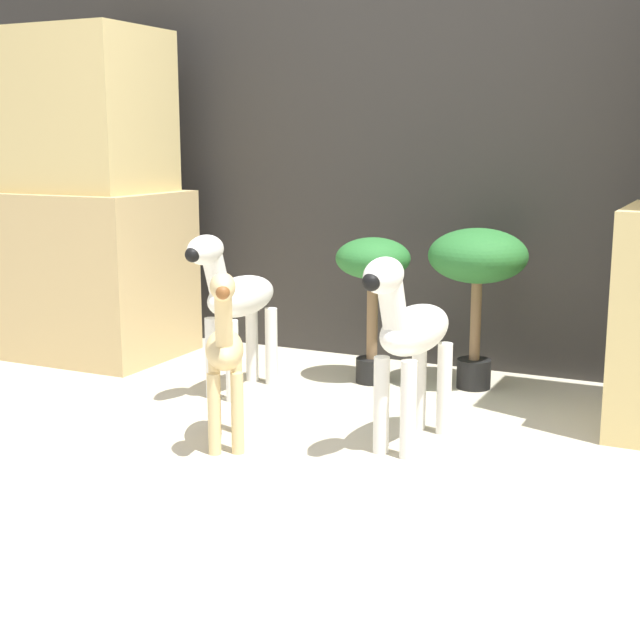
# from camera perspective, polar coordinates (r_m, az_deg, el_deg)

# --- Properties ---
(ground_plane) EXTENTS (14.00, 14.00, 0.00)m
(ground_plane) POSITION_cam_1_polar(r_m,az_deg,el_deg) (2.73, -5.41, -9.44)
(ground_plane) COLOR beige
(wall_back) EXTENTS (6.40, 0.08, 2.20)m
(wall_back) POSITION_cam_1_polar(r_m,az_deg,el_deg) (3.92, 5.99, 13.30)
(wall_back) COLOR #2D2B28
(wall_back) RESTS_ON ground_plane
(rock_pillar_left) EXTENTS (0.74, 0.60, 1.44)m
(rock_pillar_left) POSITION_cam_1_polar(r_m,az_deg,el_deg) (4.14, -14.38, 6.80)
(rock_pillar_left) COLOR tan
(rock_pillar_left) RESTS_ON ground_plane
(zebra_right) EXTENTS (0.19, 0.53, 0.64)m
(zebra_right) POSITION_cam_1_polar(r_m,az_deg,el_deg) (2.81, 5.73, -0.91)
(zebra_right) COLOR white
(zebra_right) RESTS_ON ground_plane
(zebra_left) EXTENTS (0.18, 0.53, 0.64)m
(zebra_left) POSITION_cam_1_polar(r_m,az_deg,el_deg) (3.42, -5.46, 1.31)
(zebra_left) COLOR white
(zebra_left) RESTS_ON ground_plane
(giraffe_figurine) EXTENTS (0.30, 0.40, 0.59)m
(giraffe_figurine) POSITION_cam_1_polar(r_m,az_deg,el_deg) (2.83, -6.13, -2.03)
(giraffe_figurine) COLOR #E0C184
(giraffe_figurine) RESTS_ON ground_plane
(potted_palm_front) EXTENTS (0.39, 0.39, 0.64)m
(potted_palm_front) POSITION_cam_1_polar(r_m,az_deg,el_deg) (3.51, 10.05, 3.54)
(potted_palm_front) COLOR black
(potted_palm_front) RESTS_ON ground_plane
(potted_palm_back) EXTENTS (0.30, 0.30, 0.59)m
(potted_palm_back) POSITION_cam_1_polar(r_m,az_deg,el_deg) (3.55, 3.47, 3.09)
(potted_palm_back) COLOR black
(potted_palm_back) RESTS_ON ground_plane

